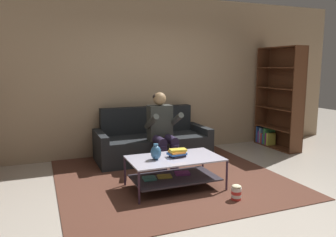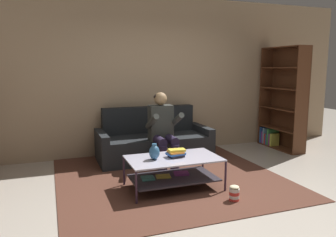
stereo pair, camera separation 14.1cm
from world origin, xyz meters
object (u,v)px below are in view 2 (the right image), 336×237
at_px(couch, 153,142).
at_px(vase, 154,152).
at_px(person_seated_center, 163,127).
at_px(book_stack, 176,153).
at_px(coffee_table, 173,168).
at_px(popcorn_tub, 234,193).
at_px(bookshelf, 282,105).

xyz_separation_m(couch, vase, (-0.45, -1.47, 0.23)).
distance_m(person_seated_center, book_stack, 0.97).
relative_size(coffee_table, popcorn_tub, 6.13).
bearing_deg(book_stack, coffee_table, -162.76).
relative_size(couch, popcorn_tub, 9.79).
height_order(couch, bookshelf, bookshelf).
bearing_deg(popcorn_tub, vase, 140.83).
bearing_deg(coffee_table, person_seated_center, 78.70).
relative_size(couch, bookshelf, 0.98).
distance_m(couch, vase, 1.55).
distance_m(person_seated_center, popcorn_tub, 1.74).
distance_m(person_seated_center, coffee_table, 1.05).
bearing_deg(person_seated_center, coffee_table, -101.30).
bearing_deg(couch, coffee_table, -97.43).
relative_size(vase, popcorn_tub, 1.05).
distance_m(vase, popcorn_tub, 1.12).
bearing_deg(popcorn_tub, couch, 99.52).
relative_size(person_seated_center, bookshelf, 0.61).
xyz_separation_m(person_seated_center, vase, (-0.45, -0.96, -0.13)).
distance_m(book_stack, bookshelf, 3.13).
bearing_deg(person_seated_center, couch, 90.00).
distance_m(coffee_table, bookshelf, 3.21).
height_order(person_seated_center, vase, person_seated_center).
bearing_deg(couch, book_stack, -95.53).
height_order(person_seated_center, bookshelf, bookshelf).
xyz_separation_m(person_seated_center, popcorn_tub, (0.36, -1.61, -0.56)).
distance_m(vase, book_stack, 0.31).
height_order(book_stack, popcorn_tub, book_stack).
xyz_separation_m(bookshelf, popcorn_tub, (-2.30, -2.01, -0.76)).
relative_size(vase, bookshelf, 0.11).
bearing_deg(person_seated_center, vase, -115.16).
bearing_deg(coffee_table, book_stack, 17.24).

